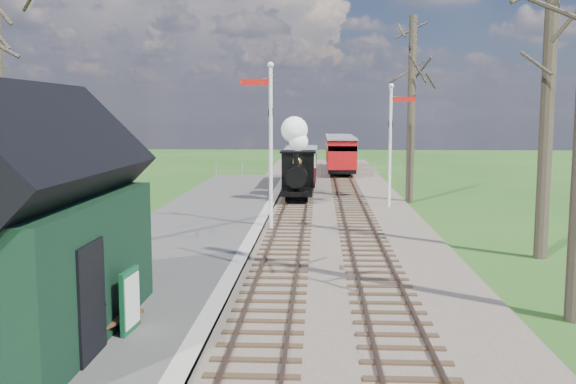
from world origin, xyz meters
The scene contains 18 objects.
distant_hills centered at (1.40, 64.38, -16.21)m, with size 114.40×48.00×22.02m.
ballast_bed centered at (1.30, 22.00, 0.05)m, with size 8.00×60.00×0.10m, color brown.
track_near centered at (0.00, 22.00, 0.10)m, with size 1.60×60.00×0.15m.
track_far centered at (2.60, 22.00, 0.10)m, with size 1.60×60.00×0.15m.
platform centered at (-3.50, 14.00, 0.10)m, with size 5.00×44.00×0.20m, color #474442.
coping_strip centered at (-1.20, 14.00, 0.10)m, with size 0.40×44.00×0.21m, color #B2AD9E.
station_shed centered at (-4.30, 4.00, 2.27)m, with size 3.25×6.30×4.78m.
semaphore_near centered at (-0.77, 16.00, 3.62)m, with size 1.22×0.24×6.22m.
semaphore_far centered at (4.37, 22.00, 3.35)m, with size 1.22×0.24×5.72m.
bare_trees centered at (1.33, 10.10, 5.21)m, with size 15.51×22.39×12.00m.
fence_line centered at (0.30, 36.00, 0.55)m, with size 12.60×0.08×1.00m.
locomotive centered at (-0.01, 23.94, 1.88)m, with size 1.61×3.76×4.03m.
coach centered at (0.00, 30.00, 1.38)m, with size 1.88×6.45×1.98m.
red_carriage_a centered at (2.60, 37.35, 1.49)m, with size 2.05×5.08×2.16m.
red_carriage_b centered at (2.60, 42.85, 1.49)m, with size 2.05×5.08×2.16m.
sign_board centered at (-2.53, 4.33, 0.81)m, with size 0.16×0.83×1.21m.
bench centered at (-2.97, 4.22, 0.61)m, with size 0.94×1.58×0.87m.
person centered at (-2.88, 3.58, 0.87)m, with size 0.49×0.32×1.34m, color black.
Camera 1 is at (1.08, -7.43, 4.37)m, focal length 40.00 mm.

